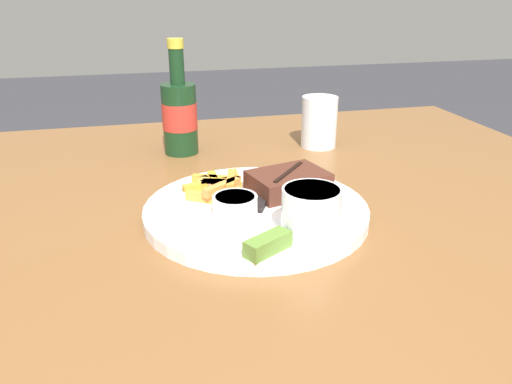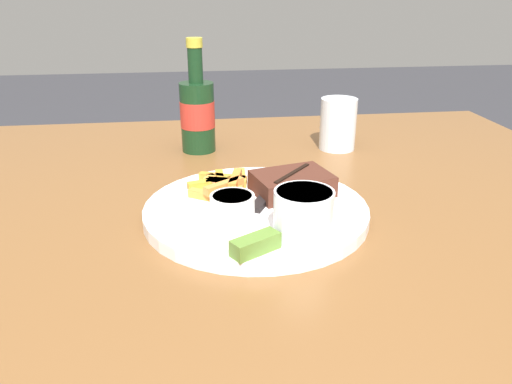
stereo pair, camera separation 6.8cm
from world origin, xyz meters
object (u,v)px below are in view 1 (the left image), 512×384
(coleslaw_cup, at_px, (311,210))
(drinking_glass, at_px, (319,122))
(knife_utensil, at_px, (267,193))
(dipping_sauce_cup, at_px, (235,205))
(pickle_spear, at_px, (268,244))
(steak_portion, at_px, (288,182))
(fork_utensil, at_px, (201,197))
(beer_bottle, at_px, (180,114))
(dinner_plate, at_px, (256,211))

(coleslaw_cup, bearing_deg, drinking_glass, 68.39)
(knife_utensil, bearing_deg, coleslaw_cup, -144.36)
(dipping_sauce_cup, xyz_separation_m, pickle_spear, (0.02, -0.10, -0.01))
(dipping_sauce_cup, bearing_deg, steak_portion, 34.90)
(dipping_sauce_cup, distance_m, fork_utensil, 0.08)
(dipping_sauce_cup, bearing_deg, coleslaw_cup, -42.57)
(steak_portion, distance_m, coleslaw_cup, 0.14)
(beer_bottle, relative_size, drinking_glass, 2.13)
(beer_bottle, bearing_deg, dipping_sauce_cup, -83.88)
(dipping_sauce_cup, bearing_deg, pickle_spear, -80.31)
(fork_utensil, xyz_separation_m, beer_bottle, (-0.00, 0.27, 0.06))
(dipping_sauce_cup, relative_size, knife_utensil, 0.38)
(coleslaw_cup, height_order, pickle_spear, coleslaw_cup)
(coleslaw_cup, xyz_separation_m, pickle_spear, (-0.06, -0.03, -0.02))
(steak_portion, bearing_deg, beer_bottle, 115.05)
(steak_portion, xyz_separation_m, beer_bottle, (-0.13, 0.28, 0.04))
(knife_utensil, relative_size, beer_bottle, 0.73)
(steak_portion, relative_size, beer_bottle, 0.59)
(steak_portion, bearing_deg, drinking_glass, 60.88)
(steak_portion, bearing_deg, dinner_plate, -147.23)
(dinner_plate, relative_size, coleslaw_cup, 4.31)
(knife_utensil, bearing_deg, beer_bottle, 45.97)
(drinking_glass, bearing_deg, coleslaw_cup, -111.61)
(pickle_spear, bearing_deg, fork_utensil, 107.01)
(drinking_glass, bearing_deg, fork_utensil, -137.41)
(coleslaw_cup, xyz_separation_m, dipping_sauce_cup, (-0.08, 0.07, -0.02))
(fork_utensil, bearing_deg, steak_portion, 28.87)
(pickle_spear, height_order, fork_utensil, pickle_spear)
(coleslaw_cup, xyz_separation_m, beer_bottle, (-0.12, 0.41, 0.02))
(knife_utensil, height_order, beer_bottle, beer_bottle)
(pickle_spear, bearing_deg, beer_bottle, 96.94)
(steak_portion, distance_m, drinking_glass, 0.29)
(coleslaw_cup, relative_size, beer_bottle, 0.34)
(dinner_plate, bearing_deg, coleslaw_cup, -66.23)
(pickle_spear, distance_m, beer_bottle, 0.45)
(dinner_plate, relative_size, dipping_sauce_cup, 5.25)
(dipping_sauce_cup, relative_size, fork_utensil, 0.49)
(coleslaw_cup, bearing_deg, dinner_plate, 113.77)
(pickle_spear, bearing_deg, steak_portion, 65.65)
(steak_portion, distance_m, dipping_sauce_cup, 0.11)
(steak_portion, xyz_separation_m, dipping_sauce_cup, (-0.09, -0.06, 0.00))
(dipping_sauce_cup, xyz_separation_m, knife_utensil, (0.06, 0.06, -0.01))
(pickle_spear, distance_m, knife_utensil, 0.17)
(fork_utensil, bearing_deg, coleslaw_cup, -19.92)
(dinner_plate, height_order, beer_bottle, beer_bottle)
(dinner_plate, relative_size, knife_utensil, 2.01)
(dinner_plate, xyz_separation_m, coleslaw_cup, (0.04, -0.10, 0.04))
(coleslaw_cup, relative_size, dipping_sauce_cup, 1.22)
(dinner_plate, xyz_separation_m, knife_utensil, (0.02, 0.03, 0.01))
(fork_utensil, bearing_deg, beer_bottle, 121.72)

